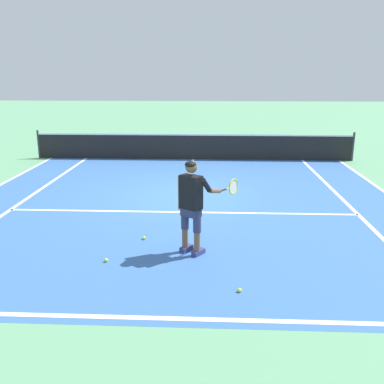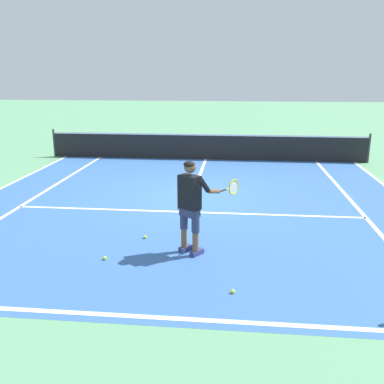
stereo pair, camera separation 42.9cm
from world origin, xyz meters
TOP-DOWN VIEW (x-y plane):
  - ground_plane at (0.00, 0.00)m, footprint 80.00×80.00m
  - court_inner_surface at (0.00, -0.48)m, footprint 10.98×11.32m
  - line_baseline at (0.00, -5.95)m, footprint 10.98×0.10m
  - line_service at (0.00, -1.42)m, footprint 8.23×0.10m
  - line_centre_service at (0.00, 1.78)m, footprint 0.10×6.40m
  - line_singles_left at (-4.12, -0.48)m, footprint 0.10×10.92m
  - line_singles_right at (4.12, -0.48)m, footprint 0.10×10.92m
  - tennis_net at (0.00, 4.98)m, footprint 11.96×0.08m
  - tennis_player at (0.37, -3.77)m, footprint 1.10×0.84m
  - tennis_ball_near_feet at (-0.61, -3.17)m, footprint 0.07×0.07m
  - tennis_ball_by_baseline at (-1.11, -4.23)m, footprint 0.07×0.07m
  - tennis_ball_mid_court at (1.14, -5.18)m, footprint 0.07×0.07m

SIDE VIEW (x-z plane):
  - ground_plane at x=0.00m, z-range 0.00..0.00m
  - court_inner_surface at x=0.00m, z-range 0.00..0.00m
  - line_baseline at x=0.00m, z-range 0.00..0.01m
  - line_service at x=0.00m, z-range 0.00..0.01m
  - line_centre_service at x=0.00m, z-range 0.00..0.01m
  - line_singles_left at x=-4.12m, z-range 0.00..0.01m
  - line_singles_right at x=4.12m, z-range 0.00..0.01m
  - tennis_ball_near_feet at x=-0.61m, z-range 0.00..0.07m
  - tennis_ball_by_baseline at x=-1.11m, z-range 0.00..0.07m
  - tennis_ball_mid_court at x=1.14m, z-range 0.00..0.07m
  - tennis_net at x=0.00m, z-range -0.04..1.03m
  - tennis_player at x=0.37m, z-range 0.13..1.85m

